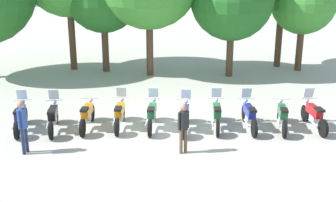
# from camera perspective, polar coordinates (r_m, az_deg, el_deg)

# --- Properties ---
(ground_plane) EXTENTS (80.00, 80.00, 0.00)m
(ground_plane) POSITION_cam_1_polar(r_m,az_deg,el_deg) (16.18, 0.02, -3.58)
(ground_plane) COLOR #BCB7A8
(motorcycle_0) EXTENTS (0.62, 2.19, 1.37)m
(motorcycle_0) POSITION_cam_1_polar(r_m,az_deg,el_deg) (16.72, -18.45, -1.93)
(motorcycle_0) COLOR black
(motorcycle_0) RESTS_ON ground_plane
(motorcycle_1) EXTENTS (0.62, 2.19, 1.37)m
(motorcycle_1) POSITION_cam_1_polar(r_m,az_deg,el_deg) (16.37, -14.56, -1.99)
(motorcycle_1) COLOR black
(motorcycle_1) RESTS_ON ground_plane
(motorcycle_2) EXTENTS (0.62, 2.19, 0.99)m
(motorcycle_2) POSITION_cam_1_polar(r_m,az_deg,el_deg) (16.32, -10.36, -1.80)
(motorcycle_2) COLOR black
(motorcycle_2) RESTS_ON ground_plane
(motorcycle_3) EXTENTS (0.62, 2.19, 1.37)m
(motorcycle_3) POSITION_cam_1_polar(r_m,az_deg,el_deg) (16.24, -6.22, -1.66)
(motorcycle_3) COLOR black
(motorcycle_3) RESTS_ON ground_plane
(motorcycle_4) EXTENTS (0.62, 2.19, 1.37)m
(motorcycle_4) POSITION_cam_1_polar(r_m,az_deg,el_deg) (16.08, -2.07, -1.76)
(motorcycle_4) COLOR black
(motorcycle_4) RESTS_ON ground_plane
(motorcycle_5) EXTENTS (0.65, 2.19, 1.37)m
(motorcycle_5) POSITION_cam_1_polar(r_m,az_deg,el_deg) (15.94, 2.15, -1.95)
(motorcycle_5) COLOR black
(motorcycle_5) RESTS_ON ground_plane
(motorcycle_6) EXTENTS (0.62, 2.19, 1.37)m
(motorcycle_6) POSITION_cam_1_polar(r_m,az_deg,el_deg) (16.17, 6.29, -1.75)
(motorcycle_6) COLOR black
(motorcycle_6) RESTS_ON ground_plane
(motorcycle_7) EXTENTS (0.62, 2.19, 1.37)m
(motorcycle_7) POSITION_cam_1_polar(r_m,az_deg,el_deg) (16.30, 10.40, -1.78)
(motorcycle_7) COLOR black
(motorcycle_7) RESTS_ON ground_plane
(motorcycle_8) EXTENTS (0.67, 2.18, 0.99)m
(motorcycle_8) POSITION_cam_1_polar(r_m,az_deg,el_deg) (16.50, 14.48, -1.88)
(motorcycle_8) COLOR black
(motorcycle_8) RESTS_ON ground_plane
(motorcycle_9) EXTENTS (0.62, 2.19, 1.37)m
(motorcycle_9) POSITION_cam_1_polar(r_m,az_deg,el_deg) (16.90, 18.25, -1.70)
(motorcycle_9) COLOR black
(motorcycle_9) RESTS_ON ground_plane
(person_0) EXTENTS (0.30, 0.40, 1.76)m
(person_0) POSITION_cam_1_polar(r_m,az_deg,el_deg) (14.58, -18.19, -2.68)
(person_0) COLOR #232D4C
(person_0) RESTS_ON ground_plane
(person_1) EXTENTS (0.39, 0.29, 1.64)m
(person_1) POSITION_cam_1_polar(r_m,az_deg,el_deg) (13.92, 2.00, -3.09)
(person_1) COLOR brown
(person_1) RESTS_ON ground_plane
(tree_6) EXTENTS (3.48, 3.48, 5.47)m
(tree_6) POSITION_cam_1_polar(r_m,az_deg,el_deg) (24.86, 17.07, 12.14)
(tree_6) COLOR brown
(tree_6) RESTS_ON ground_plane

